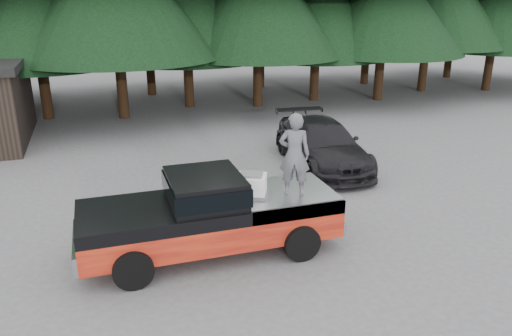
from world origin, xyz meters
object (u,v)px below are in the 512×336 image
object	(u,v)px
air_compressor	(251,186)
parked_car	(322,144)
man_on_bed	(294,155)
pickup_truck	(211,226)

from	to	relation	value
air_compressor	parked_car	bearing A→B (deg)	74.63
man_on_bed	parked_car	size ratio (longest dim) A/B	0.36
man_on_bed	parked_car	xyz separation A→B (m)	(3.18, 5.17, -1.51)
pickup_truck	man_on_bed	xyz separation A→B (m)	(1.90, -0.32, 1.63)
air_compressor	man_on_bed	size ratio (longest dim) A/B	0.35
pickup_truck	man_on_bed	world-z (taller)	man_on_bed
parked_car	man_on_bed	bearing A→B (deg)	-117.32
pickup_truck	parked_car	distance (m)	7.03
air_compressor	man_on_bed	xyz separation A→B (m)	(0.95, -0.25, 0.73)
air_compressor	pickup_truck	bearing A→B (deg)	-159.42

